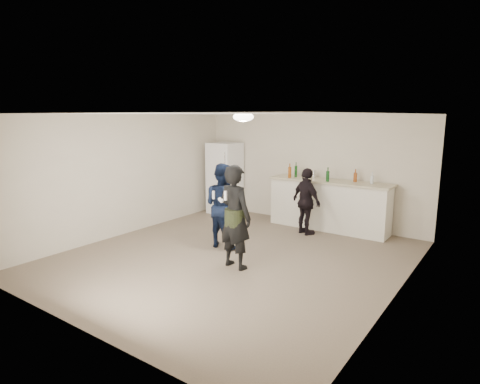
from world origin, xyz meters
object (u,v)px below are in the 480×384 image
Objects in this scene: fridge at (225,178)px; woman at (235,217)px; spectator at (306,202)px; man at (223,205)px; counter at (329,206)px; shaker at (314,174)px.

woman is (2.45, -2.95, -0.04)m from fridge.
fridge is 2.64m from spectator.
woman is 1.22× the size of spectator.
man is at bearing -35.92° from woman.
shaker reaches higher than counter.
woman is (0.08, -3.16, -0.32)m from shaker.
fridge is 1.05× the size of woman.
shaker is 0.11× the size of man.
woman reaches higher than counter.
fridge is 2.39m from shaker.
woman is 2.39m from spectator.
fridge reaches higher than spectator.
woman is at bearing 113.14° from spectator.
shaker is 0.12× the size of spectator.
fridge is 10.59× the size of shaker.
shaker is 0.10× the size of woman.
fridge is 3.83m from woman.
woman is (-0.35, -3.02, 0.33)m from counter.
counter is at bearing -84.17° from spectator.
counter is at bearing -111.55° from man.
counter is 0.70m from spectator.
counter is at bearing 1.43° from fridge.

